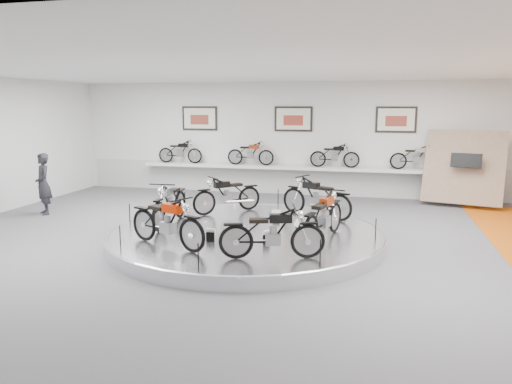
% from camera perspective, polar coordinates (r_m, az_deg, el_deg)
% --- Properties ---
extents(floor, '(16.00, 16.00, 0.00)m').
position_cam_1_polar(floor, '(11.46, -1.54, -6.24)').
color(floor, '#4D4D4F').
rests_on(floor, ground).
extents(ceiling, '(16.00, 16.00, 0.00)m').
position_cam_1_polar(ceiling, '(11.04, -1.64, 14.13)').
color(ceiling, white).
rests_on(ceiling, wall_back).
extents(wall_back, '(16.00, 0.00, 16.00)m').
position_cam_1_polar(wall_back, '(17.90, 4.29, 6.09)').
color(wall_back, silver).
rests_on(wall_back, floor).
extents(wall_front, '(16.00, 0.00, 16.00)m').
position_cam_1_polar(wall_front, '(4.78, -24.10, -5.41)').
color(wall_front, silver).
rests_on(wall_front, floor).
extents(dado_band, '(15.68, 0.04, 1.10)m').
position_cam_1_polar(dado_band, '(18.04, 4.22, 1.49)').
color(dado_band, '#BCBCBA').
rests_on(dado_band, floor).
extents(display_platform, '(6.40, 6.40, 0.30)m').
position_cam_1_polar(display_platform, '(11.70, -1.16, -5.14)').
color(display_platform, silver).
rests_on(display_platform, floor).
extents(platform_rim, '(6.40, 6.40, 0.10)m').
position_cam_1_polar(platform_rim, '(11.67, -1.16, -4.57)').
color(platform_rim, '#B2B2BA').
rests_on(platform_rim, display_platform).
extents(shelf, '(11.00, 0.55, 0.10)m').
position_cam_1_polar(shelf, '(17.70, 4.09, 2.80)').
color(shelf, silver).
rests_on(shelf, wall_back).
extents(poster_left, '(1.35, 0.06, 0.88)m').
position_cam_1_polar(poster_left, '(18.71, -6.46, 8.37)').
color(poster_left, '#ECE8CB').
rests_on(poster_left, wall_back).
extents(poster_center, '(1.35, 0.06, 0.88)m').
position_cam_1_polar(poster_center, '(17.83, 4.30, 8.33)').
color(poster_center, '#ECE8CB').
rests_on(poster_center, wall_back).
extents(poster_right, '(1.35, 0.06, 0.88)m').
position_cam_1_polar(poster_right, '(17.61, 15.72, 7.97)').
color(poster_right, '#ECE8CB').
rests_on(poster_right, wall_back).
extents(display_panel, '(2.56, 1.52, 2.30)m').
position_cam_1_polar(display_panel, '(17.06, 22.66, 2.63)').
color(display_panel, '#A07E68').
rests_on(display_panel, floor).
extents(shelf_bike_a, '(1.22, 0.43, 0.73)m').
position_cam_1_polar(shelf_bike_a, '(18.80, -8.66, 4.40)').
color(shelf_bike_a, black).
rests_on(shelf_bike_a, shelf).
extents(shelf_bike_b, '(1.22, 0.43, 0.73)m').
position_cam_1_polar(shelf_bike_b, '(17.96, -0.63, 4.26)').
color(shelf_bike_b, maroon).
rests_on(shelf_bike_b, shelf).
extents(shelf_bike_c, '(1.22, 0.43, 0.73)m').
position_cam_1_polar(shelf_bike_c, '(17.47, 8.97, 3.98)').
color(shelf_bike_c, black).
rests_on(shelf_bike_c, shelf).
extents(shelf_bike_d, '(1.22, 0.43, 0.73)m').
position_cam_1_polar(shelf_bike_d, '(17.47, 17.85, 3.62)').
color(shelf_bike_d, silver).
rests_on(shelf_bike_d, shelf).
extents(bike_a, '(1.89, 1.39, 1.06)m').
position_cam_1_polar(bike_a, '(13.02, 6.91, -0.59)').
color(bike_a, black).
rests_on(bike_a, display_platform).
extents(bike_b, '(1.65, 1.63, 1.01)m').
position_cam_1_polar(bike_b, '(13.49, -3.31, -0.28)').
color(bike_b, black).
rests_on(bike_b, display_platform).
extents(bike_c, '(0.73, 1.86, 1.08)m').
position_cam_1_polar(bike_c, '(12.34, -9.83, -1.20)').
color(bike_c, silver).
rests_on(bike_c, display_platform).
extents(bike_d, '(1.91, 1.32, 1.06)m').
position_cam_1_polar(bike_d, '(10.41, -10.15, -3.33)').
color(bike_d, '#AE1D00').
rests_on(bike_d, display_platform).
extents(bike_e, '(1.82, 1.04, 1.01)m').
position_cam_1_polar(bike_e, '(9.46, 1.84, -4.69)').
color(bike_e, black).
rests_on(bike_e, display_platform).
extents(bike_f, '(1.09, 1.90, 1.06)m').
position_cam_1_polar(bike_f, '(10.85, 7.75, -2.73)').
color(bike_f, maroon).
rests_on(bike_f, display_platform).
extents(visitor, '(0.78, 0.76, 1.81)m').
position_cam_1_polar(visitor, '(15.90, -23.13, 0.85)').
color(visitor, black).
rests_on(visitor, floor).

